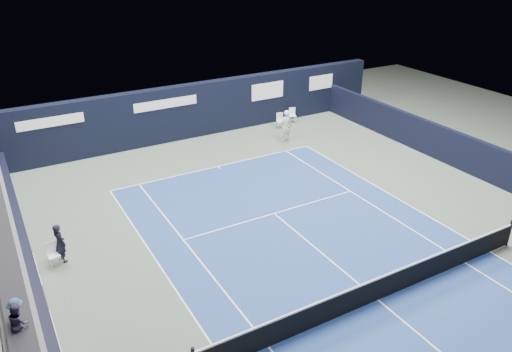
{
  "coord_description": "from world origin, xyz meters",
  "views": [
    {
      "loc": [
        -9.72,
        -9.11,
        10.59
      ],
      "look_at": [
        -0.19,
        7.62,
        1.3
      ],
      "focal_mm": 35.0,
      "sensor_mm": 36.0,
      "label": 1
    }
  ],
  "objects_px": {
    "tennis_net": "(380,288)",
    "folding_chair_back_b": "(292,114)",
    "folding_chair_back_a": "(280,118)",
    "line_judge_chair": "(52,252)",
    "tennis_player": "(286,126)"
  },
  "relations": [
    {
      "from": "tennis_net",
      "to": "tennis_player",
      "type": "height_order",
      "value": "tennis_player"
    },
    {
      "from": "line_judge_chair",
      "to": "tennis_net",
      "type": "relative_size",
      "value": 0.07
    },
    {
      "from": "folding_chair_back_b",
      "to": "tennis_net",
      "type": "height_order",
      "value": "tennis_net"
    },
    {
      "from": "folding_chair_back_a",
      "to": "tennis_player",
      "type": "bearing_deg",
      "value": -98.51
    },
    {
      "from": "tennis_net",
      "to": "line_judge_chair",
      "type": "bearing_deg",
      "value": 140.35
    },
    {
      "from": "folding_chair_back_b",
      "to": "line_judge_chair",
      "type": "xyz_separation_m",
      "value": [
        -15.74,
        -8.48,
        -0.01
      ]
    },
    {
      "from": "folding_chair_back_a",
      "to": "tennis_player",
      "type": "relative_size",
      "value": 0.51
    },
    {
      "from": "tennis_net",
      "to": "tennis_player",
      "type": "relative_size",
      "value": 7.11
    },
    {
      "from": "line_judge_chair",
      "to": "folding_chair_back_b",
      "type": "bearing_deg",
      "value": 20.56
    },
    {
      "from": "folding_chair_back_a",
      "to": "line_judge_chair",
      "type": "relative_size",
      "value": 1.03
    },
    {
      "from": "folding_chair_back_b",
      "to": "line_judge_chair",
      "type": "distance_m",
      "value": 17.88
    },
    {
      "from": "folding_chair_back_b",
      "to": "tennis_player",
      "type": "distance_m",
      "value": 3.3
    },
    {
      "from": "folding_chair_back_a",
      "to": "tennis_player",
      "type": "distance_m",
      "value": 2.22
    },
    {
      "from": "tennis_net",
      "to": "folding_chair_back_b",
      "type": "bearing_deg",
      "value": 65.84
    },
    {
      "from": "folding_chair_back_a",
      "to": "folding_chair_back_b",
      "type": "xyz_separation_m",
      "value": [
        1.23,
        0.48,
        -0.09
      ]
    }
  ]
}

